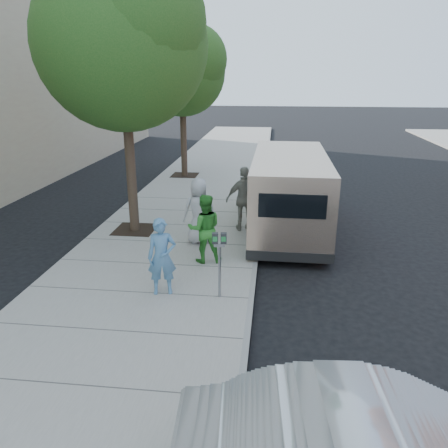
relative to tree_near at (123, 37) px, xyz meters
The scene contains 11 objects.
ground 6.45m from the tree_near, 46.82° to the right, with size 120.00×120.00×0.00m, color black.
sidewalk 6.11m from the tree_near, 62.43° to the right, with size 5.00×60.00×0.15m, color gray.
curb_face 7.02m from the tree_near, 33.03° to the right, with size 0.12×60.00×0.16m, color gray.
tree_near is the anchor object (origin of this frame).
tree_far 7.63m from the tree_near, 90.00° to the left, with size 3.92×3.80×6.49m.
parking_meter 6.58m from the tree_near, 52.22° to the right, with size 0.30×0.13×1.43m.
van 6.33m from the tree_near, 11.50° to the left, with size 2.19×6.38×2.36m.
person_officer 6.23m from the tree_near, 64.93° to the right, with size 0.61×0.40×1.67m, color #5285AF.
person_green_shirt 5.55m from the tree_near, 40.68° to the right, with size 0.84×0.65×1.73m, color #2F832B.
person_gray_shirt 5.01m from the tree_near, 21.42° to the right, with size 0.90×0.58×1.83m, color #ABABAE.
person_striped_polo 5.51m from the tree_near, ahead, with size 1.13×0.47×1.93m, color gray.
Camera 1 is at (1.80, -9.67, 4.61)m, focal length 35.00 mm.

